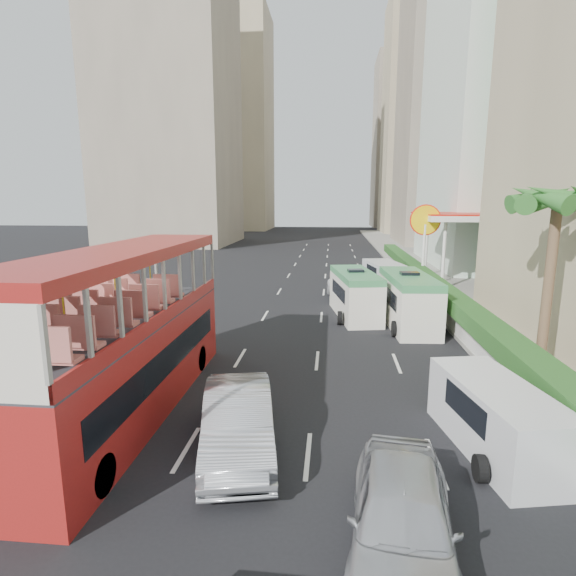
# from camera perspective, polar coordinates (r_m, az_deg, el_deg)

# --- Properties ---
(ground_plane) EXTENTS (200.00, 200.00, 0.00)m
(ground_plane) POSITION_cam_1_polar(r_m,az_deg,el_deg) (14.03, 4.70, -16.27)
(ground_plane) COLOR black
(ground_plane) RESTS_ON ground
(double_decker_bus) EXTENTS (2.50, 11.00, 5.06)m
(double_decker_bus) POSITION_cam_1_polar(r_m,az_deg,el_deg) (14.43, -19.81, -5.31)
(double_decker_bus) COLOR maroon
(double_decker_bus) RESTS_ON ground
(car_silver_lane_a) EXTENTS (2.67, 5.19, 1.63)m
(car_silver_lane_a) POSITION_cam_1_polar(r_m,az_deg,el_deg) (12.60, -6.28, -19.70)
(car_silver_lane_a) COLOR #B4B6BB
(car_silver_lane_a) RESTS_ON ground
(car_silver_lane_b) EXTENTS (2.45, 4.91, 1.60)m
(car_silver_lane_b) POSITION_cam_1_polar(r_m,az_deg,el_deg) (9.84, 14.04, -30.15)
(car_silver_lane_b) COLOR #B4B6BB
(car_silver_lane_b) RESTS_ON ground
(van_asset) EXTENTS (3.14, 5.58, 1.47)m
(van_asset) POSITION_cam_1_polar(r_m,az_deg,el_deg) (29.82, 7.83, -1.52)
(van_asset) COLOR silver
(van_asset) RESTS_ON ground
(minibus_near) EXTENTS (2.85, 5.96, 2.53)m
(minibus_near) POSITION_cam_1_polar(r_m,az_deg,el_deg) (25.49, 8.51, -0.77)
(minibus_near) COLOR silver
(minibus_near) RESTS_ON ground
(minibus_far) EXTENTS (2.43, 6.20, 2.70)m
(minibus_far) POSITION_cam_1_polar(r_m,az_deg,el_deg) (24.06, 15.01, -1.54)
(minibus_far) COLOR silver
(minibus_far) RESTS_ON ground
(panel_van_near) EXTENTS (2.59, 4.71, 1.78)m
(panel_van_near) POSITION_cam_1_polar(r_m,az_deg,el_deg) (13.24, 24.94, -14.78)
(panel_van_near) COLOR silver
(panel_van_near) RESTS_ON ground
(panel_van_far) EXTENTS (3.01, 5.38, 2.03)m
(panel_van_far) POSITION_cam_1_polar(r_m,az_deg,el_deg) (33.27, 12.20, 1.42)
(panel_van_far) COLOR silver
(panel_van_far) RESTS_ON ground
(sidewalk) EXTENTS (6.00, 120.00, 0.18)m
(sidewalk) POSITION_cam_1_polar(r_m,az_deg,el_deg) (39.03, 18.68, 1.10)
(sidewalk) COLOR #99968C
(sidewalk) RESTS_ON ground
(kerb_wall) EXTENTS (0.30, 44.00, 1.00)m
(kerb_wall) POSITION_cam_1_polar(r_m,az_deg,el_deg) (27.76, 18.13, -1.47)
(kerb_wall) COLOR silver
(kerb_wall) RESTS_ON sidewalk
(hedge) EXTENTS (1.10, 44.00, 0.70)m
(hedge) POSITION_cam_1_polar(r_m,az_deg,el_deg) (27.60, 18.24, 0.25)
(hedge) COLOR #2D6626
(hedge) RESTS_ON kerb_wall
(palm_tree) EXTENTS (0.36, 0.36, 6.40)m
(palm_tree) POSITION_cam_1_polar(r_m,az_deg,el_deg) (18.43, 30.14, 0.01)
(palm_tree) COLOR brown
(palm_tree) RESTS_ON sidewalk
(shell_station) EXTENTS (6.50, 8.00, 5.50)m
(shell_station) POSITION_cam_1_polar(r_m,az_deg,el_deg) (37.01, 21.13, 4.59)
(shell_station) COLOR silver
(shell_station) RESTS_ON ground
(tower_mid) EXTENTS (16.00, 16.00, 50.00)m
(tower_mid) POSITION_cam_1_polar(r_m,az_deg,el_deg) (75.04, 21.21, 24.67)
(tower_mid) COLOR gray
(tower_mid) RESTS_ON ground
(tower_far_a) EXTENTS (14.00, 14.00, 44.00)m
(tower_far_a) POSITION_cam_1_polar(r_m,az_deg,el_deg) (97.22, 16.52, 19.82)
(tower_far_a) COLOR tan
(tower_far_a) RESTS_ON ground
(tower_far_b) EXTENTS (14.00, 14.00, 40.00)m
(tower_far_b) POSITION_cam_1_polar(r_m,az_deg,el_deg) (118.47, 14.41, 17.28)
(tower_far_b) COLOR gray
(tower_far_b) RESTS_ON ground
(tower_left_a) EXTENTS (18.00, 18.00, 52.00)m
(tower_left_a) POSITION_cam_1_polar(r_m,az_deg,el_deg) (74.28, -15.12, 25.96)
(tower_left_a) COLOR gray
(tower_left_a) RESTS_ON ground
(tower_left_b) EXTENTS (16.00, 16.00, 46.00)m
(tower_left_b) POSITION_cam_1_polar(r_m,az_deg,el_deg) (106.13, -6.92, 19.94)
(tower_left_b) COLOR tan
(tower_left_b) RESTS_ON ground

